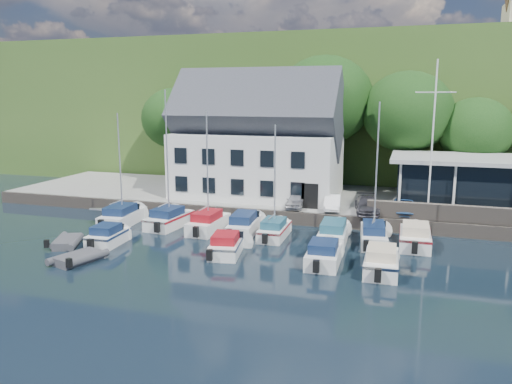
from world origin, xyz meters
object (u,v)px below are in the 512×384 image
boat_r1_0 (120,164)px  flagpole (432,141)px  car_dgrey (367,205)px  car_silver (296,201)px  harbor_building (258,146)px  boat_r1_5 (334,231)px  boat_r2_2 (227,243)px  boat_r2_3 (324,252)px  boat_r1_7 (415,235)px  boat_r2_0 (108,234)px  boat_r1_6 (376,178)px  boat_r1_3 (245,222)px  boat_r1_4 (275,179)px  dinghy_1 (78,256)px  boat_r1_2 (207,168)px  dinghy_0 (67,240)px  car_white (332,202)px  boat_r2_4 (382,259)px  club_pavilion (479,184)px  boat_r1_1 (167,166)px  car_blue (405,206)px

boat_r1_0 → flagpole: bearing=7.5°
car_dgrey → car_silver: bearing=170.4°
harbor_building → boat_r1_5: bearing=-48.2°
car_dgrey → boat_r2_2: 12.39m
boat_r2_3 → car_dgrey: bearing=78.5°
boat_r1_7 → boat_r2_0: (-19.45, -5.61, -0.09)m
harbor_building → boat_r1_0: size_ratio=1.55×
boat_r1_0 → boat_r1_6: bearing=-2.8°
boat_r1_3 → boat_r2_2: size_ratio=1.33×
boat_r1_4 → dinghy_1: size_ratio=2.68×
dinghy_1 → flagpole: bearing=51.1°
harbor_building → boat_r1_2: bearing=-96.0°
boat_r1_0 → dinghy_0: size_ratio=3.07×
car_silver → boat_r2_3: size_ratio=0.61×
car_silver → harbor_building: bearing=134.3°
car_silver → boat_r1_2: boat_r1_2 is taller
harbor_building → car_white: 8.97m
boat_r2_0 → boat_r2_4: (17.63, -0.00, 0.05)m
club_pavilion → boat_r1_6: 11.03m
boat_r2_3 → dinghy_0: (-16.77, -1.39, -0.36)m
boat_r1_0 → boat_r2_2: (10.24, -4.57, -3.96)m
flagpole → club_pavilion: bearing=47.0°
boat_r1_7 → dinghy_1: boat_r1_7 is taller
club_pavilion → boat_r2_0: bearing=-150.4°
boat_r1_1 → boat_r2_0: 6.85m
car_white → boat_r1_3: 7.51m
harbor_building → boat_r2_0: size_ratio=3.08×
car_silver → boat_r1_6: (6.41, -4.74, 2.90)m
boat_r1_6 → boat_r2_4: size_ratio=1.56×
harbor_building → boat_r2_3: bearing=-59.0°
boat_r1_3 → boat_r2_2: 5.00m
boat_r1_6 → boat_r1_5: bearing=-177.2°
car_white → boat_r1_0: (-15.29, -5.43, 3.07)m
car_blue → boat_r1_1: (-16.93, -5.35, 3.05)m
boat_r1_7 → car_blue: bearing=97.6°
boat_r1_0 → boat_r1_4: 12.14m
boat_r1_2 → car_dgrey: bearing=26.5°
boat_r1_7 → boat_r2_3: bearing=-134.9°
car_dgrey → dinghy_1: car_dgrey is taller
flagpole → boat_r2_2: flagpole is taller
boat_r1_4 → boat_r1_5: size_ratio=1.20×
boat_r1_3 → boat_r1_2: bearing=-177.7°
boat_r2_2 → dinghy_1: (-7.86, -4.09, -0.33)m
boat_r1_4 → boat_r1_6: size_ratio=0.92×
boat_r1_6 → harbor_building: bearing=134.8°
car_dgrey → dinghy_0: size_ratio=1.38×
flagpole → boat_r2_0: 23.20m
boat_r2_2 → dinghy_1: bearing=-162.3°
boat_r2_2 → boat_r2_0: bearing=173.2°
car_silver → boat_r1_5: car_silver is taller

